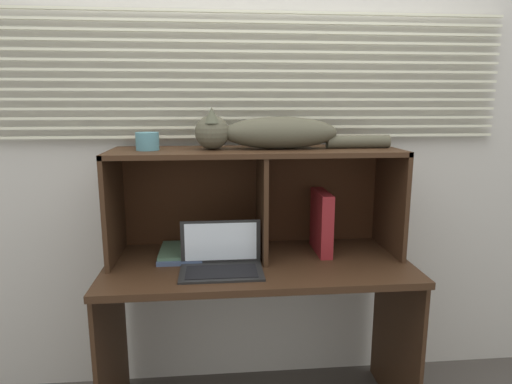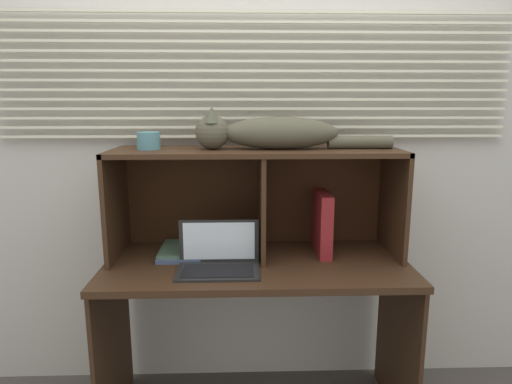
{
  "view_description": "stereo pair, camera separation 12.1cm",
  "coord_description": "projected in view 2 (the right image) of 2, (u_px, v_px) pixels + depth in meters",
  "views": [
    {
      "loc": [
        -0.19,
        -1.67,
        1.48
      ],
      "look_at": [
        0.0,
        0.31,
        1.07
      ],
      "focal_mm": 30.85,
      "sensor_mm": 36.0,
      "label": 1
    },
    {
      "loc": [
        -0.06,
        -1.67,
        1.48
      ],
      "look_at": [
        0.0,
        0.31,
        1.07
      ],
      "focal_mm": 30.85,
      "sensor_mm": 36.0,
      "label": 2
    }
  ],
  "objects": [
    {
      "name": "book_stack",
      "position": [
        182.0,
        251.0,
        2.07
      ],
      "size": [
        0.2,
        0.27,
        0.03
      ],
      "color": "#415274",
      "rests_on": "desk"
    },
    {
      "name": "binder_upright",
      "position": [
        322.0,
        223.0,
        2.06
      ],
      "size": [
        0.06,
        0.24,
        0.29
      ],
      "primitive_type": "cube",
      "color": "maroon",
      "rests_on": "desk"
    },
    {
      "name": "hutch_shelf_unit",
      "position": [
        256.0,
        181.0,
        2.05
      ],
      "size": [
        1.31,
        0.39,
        0.5
      ],
      "color": "#392415",
      "rests_on": "desk"
    },
    {
      "name": "back_panel_with_blinds",
      "position": [
        254.0,
        147.0,
        2.22
      ],
      "size": [
        4.4,
        0.08,
        2.5
      ],
      "color": "beige",
      "rests_on": "ground"
    },
    {
      "name": "cat",
      "position": [
        269.0,
        133.0,
        1.97
      ],
      "size": [
        0.89,
        0.17,
        0.19
      ],
      "color": "#4F4C3B",
      "rests_on": "hutch_shelf_unit"
    },
    {
      "name": "desk",
      "position": [
        257.0,
        294.0,
        2.01
      ],
      "size": [
        1.36,
        0.62,
        0.77
      ],
      "color": "#392415",
      "rests_on": "ground"
    },
    {
      "name": "small_basket",
      "position": [
        149.0,
        141.0,
        1.96
      ],
      "size": [
        0.1,
        0.1,
        0.08
      ],
      "primitive_type": "cylinder",
      "color": "teal",
      "rests_on": "hutch_shelf_unit"
    },
    {
      "name": "laptop",
      "position": [
        218.0,
        260.0,
        1.88
      ],
      "size": [
        0.35,
        0.21,
        0.2
      ],
      "color": "black",
      "rests_on": "desk"
    }
  ]
}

